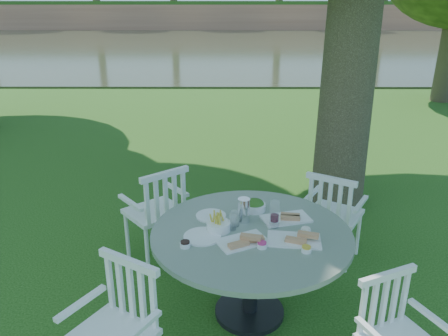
% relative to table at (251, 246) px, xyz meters
% --- Properties ---
extents(ground, '(140.00, 140.00, 0.00)m').
position_rel_table_xyz_m(ground, '(-0.21, 0.90, -0.63)').
color(ground, '#153F0D').
rests_on(ground, ground).
extents(table, '(1.52, 1.52, 0.76)m').
position_rel_table_xyz_m(table, '(0.00, 0.00, 0.00)').
color(table, black).
rests_on(table, ground).
extents(chair_ne, '(0.62, 0.61, 0.92)m').
position_rel_table_xyz_m(chair_ne, '(0.80, 0.78, -0.09)').
color(chair_ne, white).
rests_on(chair_ne, ground).
extents(chair_nw, '(0.67, 0.67, 0.97)m').
position_rel_table_xyz_m(chair_nw, '(-0.81, 0.76, -0.06)').
color(chair_nw, white).
rests_on(chair_nw, ground).
extents(chair_sw, '(0.62, 0.61, 0.92)m').
position_rel_table_xyz_m(chair_sw, '(-0.84, -0.74, -0.09)').
color(chair_sw, white).
rests_on(chair_sw, ground).
extents(chair_se, '(0.55, 0.54, 0.85)m').
position_rel_table_xyz_m(chair_se, '(0.83, -0.76, -0.13)').
color(chair_se, white).
rests_on(chair_se, ground).
extents(tableware, '(1.02, 0.78, 0.21)m').
position_rel_table_xyz_m(tableware, '(-0.03, 0.07, 0.17)').
color(tableware, white).
rests_on(tableware, table).
extents(river, '(100.00, 28.00, 0.12)m').
position_rel_table_xyz_m(river, '(-0.21, 23.90, -0.63)').
color(river, '#2F331E').
rests_on(river, ground).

